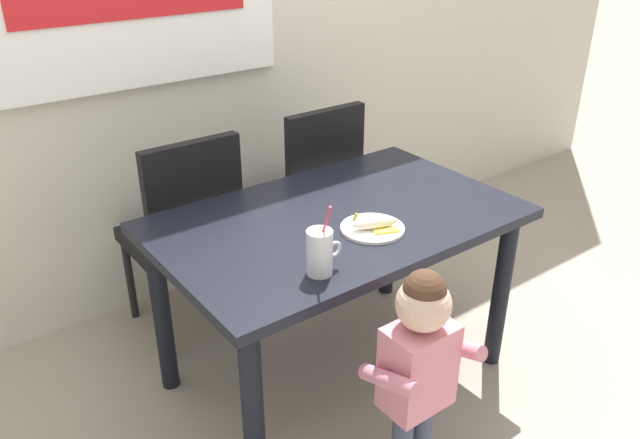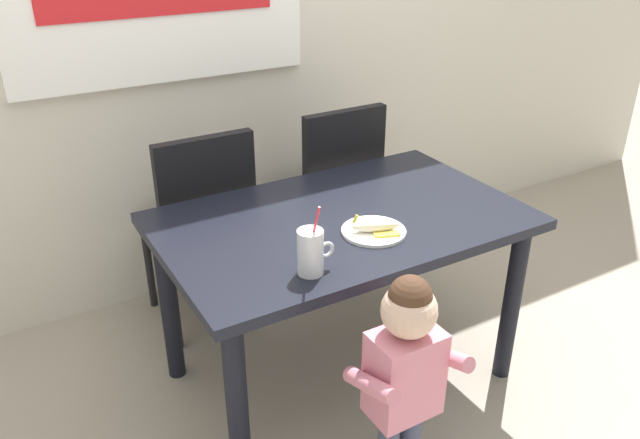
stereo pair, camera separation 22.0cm
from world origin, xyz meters
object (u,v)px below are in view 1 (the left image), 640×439
dining_chair_left (186,227)px  dining_table (337,240)px  peeled_banana (376,223)px  snack_plate (372,228)px  milk_cup (320,255)px  dining_chair_right (311,187)px  toddler_standing (419,358)px

dining_chair_left → dining_table: bearing=118.6°
dining_table → peeled_banana: peeled_banana is taller
dining_table → snack_plate: bearing=-80.3°
milk_cup → snack_plate: (0.32, 0.12, -0.06)m
peeled_banana → dining_table: bearing=99.7°
milk_cup → snack_plate: milk_cup is taller
dining_chair_right → toddler_standing: bearing=68.8°
dining_chair_left → dining_chair_right: bearing=-178.0°
dining_chair_left → toddler_standing: dining_chair_left is taller
dining_table → dining_chair_right: size_ratio=1.41×
dining_chair_left → dining_chair_right: same height
dining_chair_left → milk_cup: (0.04, -0.91, 0.27)m
snack_plate → peeled_banana: size_ratio=1.32×
toddler_standing → milk_cup: milk_cup is taller
toddler_standing → milk_cup: bearing=118.0°
toddler_standing → peeled_banana: size_ratio=4.81×
dining_chair_right → dining_table: bearing=62.0°
toddler_standing → dining_chair_right: bearing=68.8°
dining_chair_left → milk_cup: 0.95m
snack_plate → peeled_banana: bearing=-80.7°
dining_chair_right → snack_plate: dining_chair_right is taller
milk_cup → peeled_banana: (0.33, 0.11, -0.04)m
dining_chair_left → toddler_standing: (0.20, -1.21, -0.02)m
dining_chair_right → snack_plate: size_ratio=4.17×
dining_chair_left → milk_cup: milk_cup is taller
dining_table → toddler_standing: 0.62m
dining_chair_right → peeled_banana: bearing=69.3°
dining_chair_right → milk_cup: milk_cup is taller
milk_cup → snack_plate: 0.35m
dining_table → dining_chair_left: (-0.34, 0.62, -0.10)m
milk_cup → dining_table: bearing=44.5°
toddler_standing → peeled_banana: toddler_standing is taller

